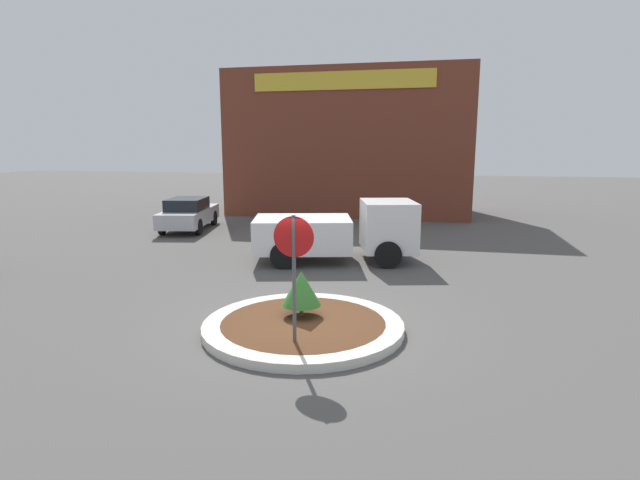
{
  "coord_description": "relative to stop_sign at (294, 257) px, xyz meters",
  "views": [
    {
      "loc": [
        2.47,
        -9.57,
        3.75
      ],
      "look_at": [
        -0.24,
        2.7,
        1.41
      ],
      "focal_mm": 28.0,
      "sensor_mm": 36.0,
      "label": 1
    }
  ],
  "objects": [
    {
      "name": "storefront_building",
      "position": [
        -2.17,
        20.21,
        2.15
      ],
      "size": [
        13.23,
        6.07,
        7.86
      ],
      "color": "brown",
      "rests_on": "ground_plane"
    },
    {
      "name": "ground_plane",
      "position": [
        -0.11,
        1.05,
        -1.79
      ],
      "size": [
        120.0,
        120.0,
        0.0
      ],
      "primitive_type": "plane",
      "color": "#514F4C"
    },
    {
      "name": "utility_truck",
      "position": [
        -0.52,
        7.55,
        -0.78
      ],
      "size": [
        5.65,
        3.46,
        2.0
      ],
      "rotation": [
        0.0,
        0.0,
        0.24
      ],
      "color": "white",
      "rests_on": "ground_plane"
    },
    {
      "name": "stop_sign",
      "position": [
        0.0,
        0.0,
        0.0
      ],
      "size": [
        0.75,
        0.07,
        2.56
      ],
      "color": "#4C4C51",
      "rests_on": "ground_plane"
    },
    {
      "name": "traffic_island",
      "position": [
        -0.11,
        1.05,
        -1.7
      ],
      "size": [
        4.17,
        4.17,
        0.18
      ],
      "color": "beige",
      "rests_on": "ground_plane"
    },
    {
      "name": "parked_sedan_silver",
      "position": [
        -8.41,
        12.32,
        -1.03
      ],
      "size": [
        2.56,
        4.76,
        1.48
      ],
      "rotation": [
        0.0,
        0.0,
        1.76
      ],
      "color": "#B7B7BC",
      "rests_on": "ground_plane"
    },
    {
      "name": "island_shrub",
      "position": [
        -0.23,
        1.41,
        -0.99
      ],
      "size": [
        0.85,
        0.85,
        0.98
      ],
      "color": "brown",
      "rests_on": "traffic_island"
    }
  ]
}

